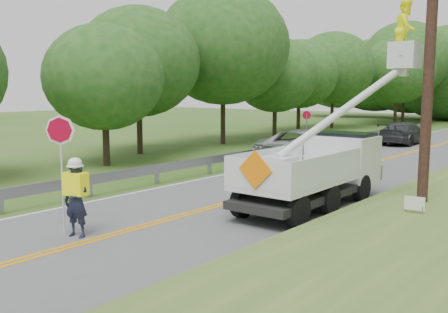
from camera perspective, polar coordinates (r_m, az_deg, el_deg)
The scene contains 10 objects.
ground at distance 11.58m, azimuth -19.58°, elevation -10.44°, with size 140.00×140.00×0.00m, color #2D5818.
road at distance 22.04m, azimuth 13.36°, elevation -1.72°, with size 7.20×96.00×0.03m.
guardrail at distance 24.73m, azimuth 5.96°, elevation 0.72°, with size 0.18×48.00×0.77m.
treeline_left at distance 41.05m, azimuth 10.05°, elevation 10.46°, with size 11.01×53.72×10.75m.
flagger at distance 12.31m, azimuth -16.69°, elevation -4.19°, with size 1.11×0.59×2.90m.
bucket_truck at distance 15.68m, azimuth 12.24°, elevation -0.15°, with size 3.47×6.09×6.06m.
suv_silver at distance 24.03m, azimuth 9.90°, elevation 1.15°, with size 2.75×5.97×1.66m, color silver.
suv_darkgrey at distance 34.52m, azimuth 20.02°, elevation 2.56°, with size 2.02×4.97×1.44m, color #34363B.
stop_sign_permanent at distance 28.45m, azimuth 9.46°, elevation 3.59°, with size 0.47×0.23×2.37m.
yard_sign at distance 13.97m, azimuth 21.06°, elevation -5.17°, with size 0.51×0.10×0.74m.
Camera 1 is at (9.54, -5.56, 3.50)m, focal length 39.76 mm.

